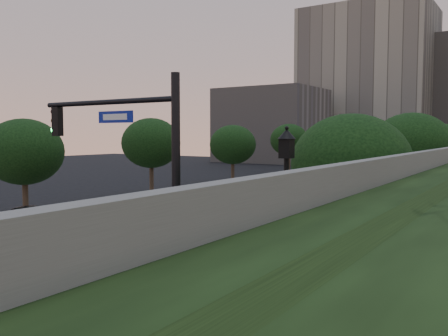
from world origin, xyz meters
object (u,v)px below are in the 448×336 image
Objects in this scene: sedan_far_left at (315,173)px; pedestrian_b at (383,228)px; sedan_near_right at (290,204)px; sedan_far_right at (395,176)px; pedestrian_c at (371,224)px; sedan_near_left at (31,216)px; traffic_signal_mast at (147,192)px; pedestrian_a at (274,251)px; sedan_mid_left at (245,189)px; street_lamp at (286,211)px.

pedestrian_b is at bearing 106.14° from sedan_far_left.
sedan_near_right is 1.17× the size of sedan_far_right.
pedestrian_b is 1.03× the size of pedestrian_c.
sedan_near_left is 18.55m from pedestrian_c.
sedan_far_right is (-3.79, 44.94, -3.03)m from traffic_signal_mast.
traffic_signal_mast is at bearing 72.47° from pedestrian_a.
traffic_signal_mast reaches higher than pedestrian_a.
sedan_mid_left is 2.47× the size of pedestrian_b.
sedan_mid_left is 18.72m from pedestrian_b.
street_lamp reaches higher than pedestrian_c.
sedan_far_right is at bearing -87.63° from pedestrian_a.
pedestrian_c is at bearing 77.24° from traffic_signal_mast.
sedan_near_left is at bearing 4.22° from pedestrian_c.
traffic_signal_mast is 13.17m from pedestrian_c.
pedestrian_c is at bearing -176.58° from sedan_near_left.
street_lamp reaches higher than sedan_near_right.
traffic_signal_mast reaches higher than street_lamp.
sedan_near_left is 0.92× the size of sedan_near_right.
pedestrian_a is (-0.81, 0.72, -1.68)m from street_lamp.
pedestrian_a is at bearing 135.85° from sedan_mid_left.
sedan_near_left is at bearing 75.16° from sedan_far_left.
sedan_mid_left is 1.02× the size of sedan_near_right.
pedestrian_a reaches higher than sedan_far_left.
sedan_near_right is (7.91, -23.51, -0.12)m from sedan_far_left.
sedan_near_left is at bearing 156.98° from traffic_signal_mast.
traffic_signal_mast is 1.58× the size of sedan_near_right.
sedan_far_left is at bearing 105.63° from sedan_near_right.
traffic_signal_mast reaches higher than sedan_near_left.
street_lamp is at bearing 68.22° from pedestrian_c.
street_lamp is 40.55m from sedan_far_right.
sedan_near_left is 0.90× the size of sedan_mid_left.
pedestrian_a is (12.09, -18.06, 0.21)m from sedan_mid_left.
pedestrian_c is at bearing -107.81° from pedestrian_a.
traffic_signal_mast is 3.91× the size of pedestrian_c.
traffic_signal_mast is 5.39m from street_lamp.
pedestrian_a is at bearing 98.92° from sedan_far_left.
sedan_far_right is (10.77, 38.75, -0.05)m from sedan_near_left.
sedan_mid_left reaches higher than sedan_near_right.
sedan_far_left is at bearing -110.29° from sedan_near_left.
traffic_signal_mast is at bearing -112.99° from street_lamp.
sedan_near_right is (10.14, 12.72, -0.05)m from sedan_near_left.
sedan_mid_left reaches higher than sedan_far_right.
sedan_mid_left is at bearing -32.87° from pedestrian_b.
sedan_near_right is (-6.49, 14.04, -1.99)m from street_lamp.
street_lamp is 1.24× the size of sedan_mid_left.
traffic_signal_mast is 45.20m from sedan_far_right.
pedestrian_c is (13.69, -11.07, 0.30)m from sedan_mid_left.
pedestrian_c is at bearing 153.11° from sedan_mid_left.
sedan_mid_left is 22.42m from sedan_far_right.
pedestrian_a is 6.60m from pedestrian_b.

